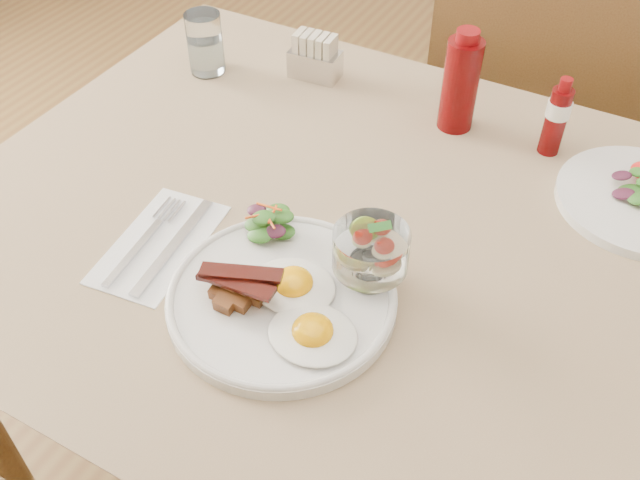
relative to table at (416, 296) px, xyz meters
The scene contains 12 objects.
table is the anchor object (origin of this frame).
chair_far 0.68m from the table, 90.00° to the left, with size 0.42×0.42×0.93m.
main_plate 0.22m from the table, 124.97° to the right, with size 0.28×0.28×0.02m, color silver.
fried_eggs 0.22m from the table, 114.23° to the right, with size 0.17×0.16×0.03m.
bacon_potato_pile 0.28m from the table, 128.55° to the right, with size 0.11×0.07×0.04m.
side_salad 0.24m from the table, 156.06° to the right, with size 0.08×0.07×0.04m.
fruit_cup 0.19m from the table, 110.21° to the right, with size 0.09×0.09×0.09m.
ketchup_bottle 0.34m from the table, 103.22° to the left, with size 0.06×0.06×0.16m.
hot_sauce_bottle 0.34m from the table, 74.24° to the left, with size 0.04×0.04×0.13m.
sugar_caddy 0.47m from the table, 137.17° to the left, with size 0.09×0.05×0.08m.
water_glass 0.58m from the table, 155.17° to the left, with size 0.06×0.06×0.11m.
napkin_cutlery 0.36m from the table, 153.20° to the right, with size 0.13×0.21×0.01m.
Camera 1 is at (0.20, -0.64, 1.42)m, focal length 40.00 mm.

